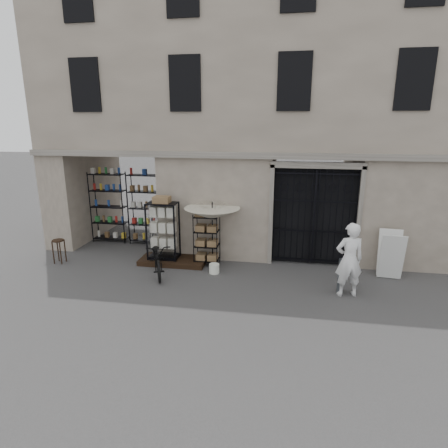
% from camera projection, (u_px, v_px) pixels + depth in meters
% --- Properties ---
extents(ground, '(80.00, 80.00, 0.00)m').
position_uv_depth(ground, '(246.00, 290.00, 9.58)').
color(ground, black).
rests_on(ground, ground).
extents(main_building, '(14.00, 4.00, 9.00)m').
position_uv_depth(main_building, '(261.00, 111.00, 12.20)').
color(main_building, '#9F9080').
rests_on(main_building, ground).
extents(shop_recess, '(3.00, 1.70, 3.00)m').
position_uv_depth(shop_recess, '(122.00, 204.00, 12.57)').
color(shop_recess, black).
rests_on(shop_recess, ground).
extents(shop_shelving, '(2.70, 0.50, 2.50)m').
position_uv_depth(shop_shelving, '(128.00, 208.00, 13.12)').
color(shop_shelving, black).
rests_on(shop_shelving, ground).
extents(iron_gate, '(2.50, 0.21, 3.00)m').
position_uv_depth(iron_gate, '(314.00, 215.00, 11.07)').
color(iron_gate, black).
rests_on(iron_gate, ground).
extents(step_platform, '(2.00, 0.90, 0.15)m').
position_uv_depth(step_platform, '(173.00, 261.00, 11.42)').
color(step_platform, black).
rests_on(step_platform, ground).
extents(display_cabinet, '(0.98, 0.76, 1.86)m').
position_uv_depth(display_cabinet, '(163.00, 234.00, 11.23)').
color(display_cabinet, black).
rests_on(display_cabinet, step_platform).
extents(wire_rack, '(0.83, 0.71, 1.59)m').
position_uv_depth(wire_rack, '(207.00, 240.00, 11.13)').
color(wire_rack, black).
rests_on(wire_rack, ground).
extents(market_umbrella, '(1.59, 1.62, 2.33)m').
position_uv_depth(market_umbrella, '(212.00, 211.00, 10.88)').
color(market_umbrella, black).
rests_on(market_umbrella, ground).
extents(white_bucket, '(0.32, 0.32, 0.27)m').
position_uv_depth(white_bucket, '(214.00, 269.00, 10.64)').
color(white_bucket, white).
rests_on(white_bucket, ground).
extents(bicycle, '(0.97, 1.14, 1.84)m').
position_uv_depth(bicycle, '(158.00, 274.00, 10.62)').
color(bicycle, black).
rests_on(bicycle, ground).
extents(wooden_stool, '(0.46, 0.46, 0.73)m').
position_uv_depth(wooden_stool, '(59.00, 251.00, 11.37)').
color(wooden_stool, black).
rests_on(wooden_stool, ground).
extents(steel_bollard, '(0.18, 0.18, 0.89)m').
position_uv_depth(steel_bollard, '(341.00, 276.00, 9.37)').
color(steel_bollard, '#535960').
rests_on(steel_bollard, ground).
extents(shopkeeper, '(1.09, 1.97, 0.45)m').
position_uv_depth(shopkeeper, '(346.00, 295.00, 9.33)').
color(shopkeeper, white).
rests_on(shopkeeper, ground).
extents(easel_sign, '(0.68, 0.76, 1.29)m').
position_uv_depth(easel_sign, '(391.00, 255.00, 10.19)').
color(easel_sign, silver).
rests_on(easel_sign, ground).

